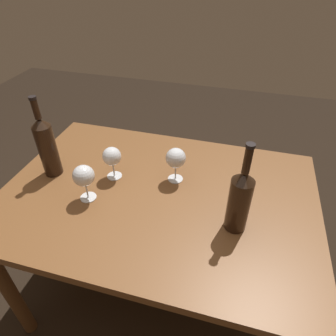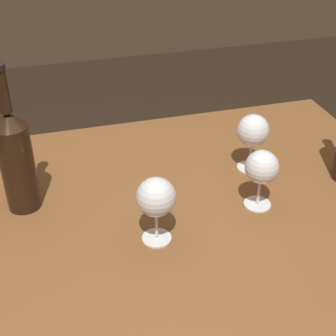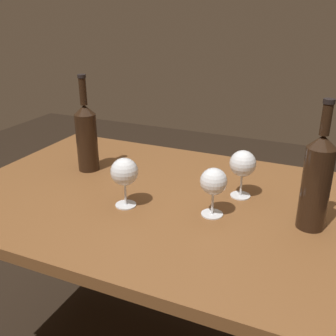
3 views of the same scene
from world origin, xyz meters
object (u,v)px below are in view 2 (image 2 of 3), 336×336
Objects in this scene: wine_glass_right at (253,132)px; wine_glass_centre at (156,198)px; wine_bottle at (16,159)px; wine_glass_left at (262,168)px.

wine_glass_centre is (-0.31, -0.21, -0.00)m from wine_glass_right.
wine_bottle is (-0.28, 0.20, 0.02)m from wine_glass_centre.
wine_glass_right is (0.05, 0.16, 0.01)m from wine_glass_left.
wine_glass_left is at bearing -15.39° from wine_bottle.
wine_glass_right is 0.59m from wine_bottle.
wine_glass_centre is 0.34m from wine_bottle.
wine_bottle is (-0.54, 0.15, 0.03)m from wine_glass_left.
wine_glass_left is at bearing -106.65° from wine_glass_right.
wine_glass_left is 0.94× the size of wine_glass_right.
wine_glass_right reaches higher than wine_glass_left.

